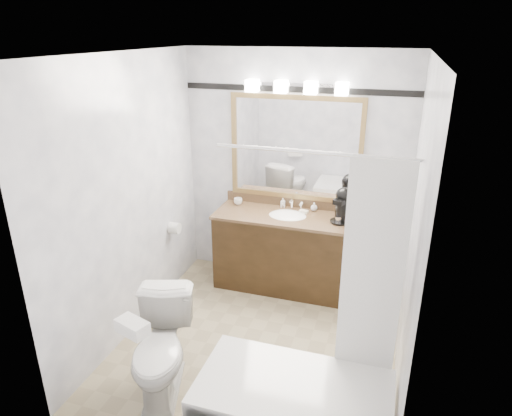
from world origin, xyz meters
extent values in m
cube|color=#9B8D69|center=(0.00, 0.00, -0.01)|extent=(2.40, 2.60, 0.01)
cube|color=white|center=(0.00, 0.00, 2.50)|extent=(2.40, 2.60, 0.01)
cube|color=white|center=(0.00, 1.30, 1.25)|extent=(2.40, 0.01, 2.50)
cube|color=white|center=(0.00, -1.30, 1.25)|extent=(2.40, 0.01, 2.50)
cube|color=white|center=(-1.20, 0.00, 1.25)|extent=(0.01, 2.60, 2.50)
cube|color=white|center=(1.20, 0.00, 1.25)|extent=(0.01, 2.60, 2.50)
cube|color=black|center=(0.00, 1.01, 0.41)|extent=(1.50, 0.55, 0.82)
cube|color=olive|center=(0.00, 1.01, 0.83)|extent=(1.53, 0.58, 0.03)
cube|color=olive|center=(0.00, 1.29, 0.90)|extent=(1.53, 0.03, 0.10)
ellipsoid|color=white|center=(0.00, 1.01, 0.82)|extent=(0.44, 0.34, 0.14)
cube|color=#9A7B45|center=(0.00, 1.28, 2.02)|extent=(1.40, 0.04, 0.05)
cube|color=#9A7B45|center=(0.00, 1.28, 0.97)|extent=(1.40, 0.04, 0.05)
cube|color=#9A7B45|center=(-0.68, 1.28, 1.50)|extent=(0.05, 0.04, 1.00)
cube|color=#9A7B45|center=(0.68, 1.28, 1.50)|extent=(0.05, 0.04, 1.00)
cube|color=white|center=(0.00, 1.29, 1.50)|extent=(1.30, 0.01, 1.00)
cube|color=silver|center=(0.00, 1.27, 2.15)|extent=(0.90, 0.05, 0.03)
cube|color=white|center=(-0.45, 1.22, 2.13)|extent=(0.12, 0.12, 0.12)
cube|color=white|center=(-0.15, 1.22, 2.13)|extent=(0.12, 0.12, 0.12)
cube|color=white|center=(0.15, 1.22, 2.13)|extent=(0.12, 0.12, 0.12)
cube|color=white|center=(0.45, 1.22, 2.13)|extent=(0.12, 0.12, 0.12)
cube|color=black|center=(0.00, 1.29, 2.10)|extent=(2.40, 0.01, 0.06)
cube|color=white|center=(0.53, -0.92, 0.23)|extent=(1.30, 0.72, 0.45)
cylinder|color=silver|center=(0.53, -0.54, 1.95)|extent=(1.30, 0.02, 0.02)
cube|color=white|center=(0.95, -0.55, 1.18)|extent=(0.40, 0.04, 1.55)
cylinder|color=white|center=(-1.14, 0.66, 0.70)|extent=(0.11, 0.12, 0.12)
imported|color=white|center=(-0.53, -0.79, 0.39)|extent=(0.64, 0.86, 0.78)
cube|color=white|center=(-0.53, -1.12, 0.82)|extent=(0.25, 0.19, 0.09)
cylinder|color=black|center=(0.54, 0.99, 0.86)|extent=(0.18, 0.18, 0.02)
cylinder|color=black|center=(0.56, 1.04, 0.99)|extent=(0.15, 0.15, 0.26)
sphere|color=black|center=(0.56, 1.04, 1.12)|extent=(0.16, 0.16, 0.16)
cube|color=black|center=(0.53, 0.97, 1.08)|extent=(0.13, 0.13, 0.05)
cylinder|color=silver|center=(0.53, 0.97, 0.89)|extent=(0.06, 0.06, 0.06)
imported|color=white|center=(-0.60, 1.16, 0.89)|extent=(0.12, 0.12, 0.07)
imported|color=white|center=(-0.11, 1.23, 0.90)|extent=(0.05, 0.05, 0.10)
imported|color=white|center=(0.24, 1.23, 0.90)|extent=(0.10, 0.10, 0.09)
cube|color=beige|center=(0.15, 1.13, 0.86)|extent=(0.10, 0.08, 0.03)
camera|label=1|loc=(1.01, -3.28, 2.67)|focal=32.00mm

